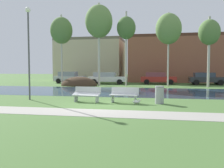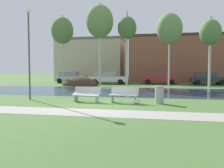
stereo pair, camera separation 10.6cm
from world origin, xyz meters
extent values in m
plane|color=#476B33|center=(0.00, 10.00, 0.00)|extent=(120.00, 120.00, 0.00)
cube|color=#9E998E|center=(0.00, -2.31, 0.01)|extent=(60.00, 1.80, 0.01)
cube|color=#284256|center=(0.00, 7.75, 0.00)|extent=(80.00, 8.37, 0.01)
ellipsoid|color=#423021|center=(-5.80, 13.86, 0.00)|extent=(4.17, 2.98, 2.04)
cube|color=#B2B5B7|center=(-1.09, 0.92, 0.45)|extent=(1.64, 0.66, 0.18)
cube|color=#B2B5B7|center=(-1.06, 1.20, 0.67)|extent=(1.60, 0.27, 0.40)
cube|color=#B2B5B7|center=(-1.73, 1.05, 0.23)|extent=(0.09, 0.43, 0.45)
cube|color=#B2B5B7|center=(-0.43, 0.90, 0.23)|extent=(0.09, 0.43, 0.45)
cylinder|color=#B2B5B7|center=(-1.74, 1.01, 0.59)|extent=(0.07, 0.28, 0.04)
cylinder|color=#B2B5B7|center=(-0.44, 0.86, 0.59)|extent=(0.07, 0.28, 0.04)
cube|color=#B2B5B7|center=(1.09, 0.92, 0.45)|extent=(1.64, 0.66, 0.05)
cube|color=#B2B5B7|center=(1.12, 1.20, 0.67)|extent=(1.60, 0.27, 0.40)
cube|color=#B2B5B7|center=(0.45, 1.05, 0.23)|extent=(0.09, 0.43, 0.45)
cube|color=#B2B5B7|center=(1.75, 0.90, 0.23)|extent=(0.09, 0.43, 0.45)
cylinder|color=#B2B5B7|center=(0.44, 1.01, 0.59)|extent=(0.07, 0.28, 0.04)
cylinder|color=#B2B5B7|center=(1.74, 0.86, 0.59)|extent=(0.07, 0.28, 0.04)
cylinder|color=#999B9E|center=(3.04, 1.07, 0.48)|extent=(0.48, 0.48, 0.97)
torus|color=#5B5D5E|center=(3.04, 1.07, 0.94)|extent=(0.50, 0.50, 0.04)
ellipsoid|color=white|center=(1.80, 0.70, 0.12)|extent=(0.39, 0.17, 0.17)
sphere|color=white|center=(1.98, 0.70, 0.21)|extent=(0.12, 0.12, 0.12)
cone|color=gold|center=(2.04, 0.70, 0.21)|extent=(0.07, 0.04, 0.04)
cylinder|color=gold|center=(1.82, 0.66, 0.05)|extent=(0.01, 0.01, 0.10)
cylinder|color=gold|center=(1.82, 0.73, 0.05)|extent=(0.01, 0.01, 0.10)
cylinder|color=#4C4C51|center=(-4.83, 1.32, 2.66)|extent=(0.10, 0.10, 5.33)
sphere|color=white|center=(-4.83, 1.32, 5.48)|extent=(0.32, 0.32, 0.32)
cylinder|color=#BCB7A8|center=(-7.82, 13.82, 3.99)|extent=(0.18, 0.18, 7.98)
ellipsoid|color=#567A3D|center=(-7.82, 13.82, 6.22)|extent=(2.49, 2.49, 2.98)
cylinder|color=beige|center=(-3.61, 14.39, 4.61)|extent=(0.25, 0.25, 9.23)
ellipsoid|color=#668947|center=(-3.61, 14.39, 7.20)|extent=(3.05, 3.05, 3.66)
cylinder|color=#BCB7A8|center=(-0.58, 14.78, 4.13)|extent=(0.20, 0.20, 8.26)
ellipsoid|color=#4C7038|center=(-0.58, 14.78, 6.45)|extent=(2.09, 2.09, 2.51)
cylinder|color=beige|center=(4.01, 14.71, 3.97)|extent=(0.17, 0.17, 7.95)
ellipsoid|color=#668947|center=(4.01, 14.71, 6.20)|extent=(2.76, 2.76, 3.31)
cylinder|color=#BCB7A8|center=(8.11, 14.38, 3.64)|extent=(0.26, 0.26, 7.27)
ellipsoid|color=#567A3D|center=(8.11, 14.38, 5.67)|extent=(2.19, 2.19, 2.62)
cube|color=#B2B5BC|center=(-8.50, 18.43, 0.62)|extent=(4.09, 2.01, 0.61)
cube|color=gray|center=(-8.82, 18.42, 1.22)|extent=(2.31, 1.73, 0.59)
cylinder|color=black|center=(-7.20, 19.41, 0.32)|extent=(0.65, 0.24, 0.64)
cylinder|color=black|center=(-7.14, 17.53, 0.32)|extent=(0.65, 0.24, 0.64)
cylinder|color=black|center=(-9.86, 19.33, 0.32)|extent=(0.65, 0.24, 0.64)
cylinder|color=black|center=(-9.80, 17.45, 0.32)|extent=(0.65, 0.24, 0.64)
cube|color=silver|center=(-3.22, 17.47, 0.62)|extent=(4.83, 1.93, 0.60)
cube|color=#949AAC|center=(-3.60, 17.46, 1.20)|extent=(2.72, 1.65, 0.56)
cylinder|color=black|center=(-1.67, 18.41, 0.32)|extent=(0.65, 0.24, 0.64)
cylinder|color=black|center=(-1.61, 16.63, 0.32)|extent=(0.65, 0.24, 0.64)
cylinder|color=black|center=(-4.82, 18.32, 0.32)|extent=(0.65, 0.24, 0.64)
cylinder|color=black|center=(-4.77, 16.53, 0.32)|extent=(0.65, 0.24, 0.64)
cube|color=maroon|center=(3.01, 18.37, 0.62)|extent=(4.36, 1.98, 0.61)
cube|color=brown|center=(2.67, 18.36, 1.20)|extent=(2.46, 1.70, 0.54)
cylinder|color=black|center=(4.41, 19.34, 0.32)|extent=(0.65, 0.24, 0.64)
cylinder|color=black|center=(4.46, 17.49, 0.32)|extent=(0.65, 0.24, 0.64)
cylinder|color=black|center=(1.56, 19.25, 0.32)|extent=(0.65, 0.24, 0.64)
cylinder|color=black|center=(1.62, 17.40, 0.32)|extent=(0.65, 0.24, 0.64)
cube|color=#282B30|center=(8.69, 18.24, 0.62)|extent=(4.13, 1.95, 0.60)
cube|color=#2F3648|center=(8.36, 18.23, 1.19)|extent=(2.33, 1.67, 0.54)
cylinder|color=black|center=(10.01, 19.19, 0.32)|extent=(0.65, 0.24, 0.64)
cylinder|color=black|center=(10.06, 17.37, 0.32)|extent=(0.65, 0.24, 0.64)
cylinder|color=black|center=(7.32, 19.11, 0.32)|extent=(0.65, 0.24, 0.64)
cylinder|color=black|center=(7.37, 17.28, 0.32)|extent=(0.65, 0.24, 0.64)
cube|color=#BCAD8E|center=(-7.75, 25.86, 3.12)|extent=(10.29, 6.59, 6.25)
cube|color=#675F4E|center=(-7.75, 25.86, 6.45)|extent=(10.29, 6.59, 0.40)
cube|color=brown|center=(5.54, 24.53, 3.12)|extent=(13.49, 6.68, 6.24)
cube|color=#4E2C21|center=(5.54, 24.53, 6.44)|extent=(13.49, 6.68, 0.40)
camera|label=1|loc=(2.95, -12.49, 1.92)|focal=39.19mm
camera|label=2|loc=(3.05, -12.47, 1.92)|focal=39.19mm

